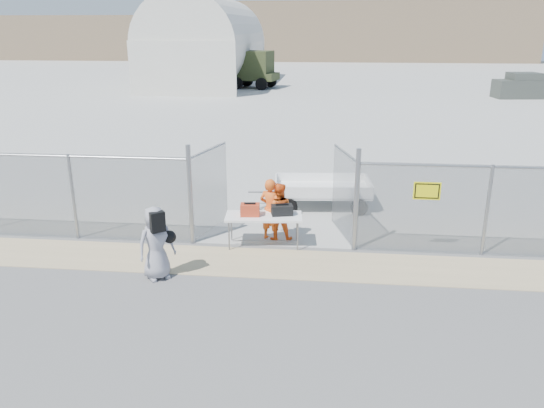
# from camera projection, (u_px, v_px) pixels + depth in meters

# --- Properties ---
(ground) EXTENTS (160.00, 160.00, 0.00)m
(ground) POSITION_uv_depth(u_px,v_px,m) (262.00, 283.00, 11.19)
(ground) COLOR #575656
(tarmac_inside) EXTENTS (160.00, 80.00, 0.01)m
(tarmac_inside) POSITION_uv_depth(u_px,v_px,m) (316.00, 84.00, 50.81)
(tarmac_inside) COLOR #AAAAA5
(tarmac_inside) RESTS_ON ground
(dirt_strip) EXTENTS (44.00, 1.60, 0.01)m
(dirt_strip) POSITION_uv_depth(u_px,v_px,m) (267.00, 263.00, 12.13)
(dirt_strip) COLOR tan
(dirt_strip) RESTS_ON ground
(distant_hills) EXTENTS (140.00, 6.00, 9.00)m
(distant_hills) POSITION_uv_depth(u_px,v_px,m) (355.00, 32.00, 82.85)
(distant_hills) COLOR #7F684F
(distant_hills) RESTS_ON ground
(chain_link_fence) EXTENTS (40.00, 0.20, 2.20)m
(chain_link_fence) POSITION_uv_depth(u_px,v_px,m) (272.00, 204.00, 12.73)
(chain_link_fence) COLOR gray
(chain_link_fence) RESTS_ON ground
(quonset_hangar) EXTENTS (9.00, 18.00, 8.00)m
(quonset_hangar) POSITION_uv_depth(u_px,v_px,m) (207.00, 40.00, 48.66)
(quonset_hangar) COLOR beige
(quonset_hangar) RESTS_ON ground
(folding_table) EXTENTS (1.92, 0.93, 0.79)m
(folding_table) POSITION_uv_depth(u_px,v_px,m) (264.00, 231.00, 13.00)
(folding_table) COLOR white
(folding_table) RESTS_ON ground
(orange_bag) EXTENTS (0.49, 0.35, 0.29)m
(orange_bag) POSITION_uv_depth(u_px,v_px,m) (250.00, 210.00, 12.84)
(orange_bag) COLOR red
(orange_bag) RESTS_ON folding_table
(black_duffel) EXTENTS (0.57, 0.41, 0.25)m
(black_duffel) POSITION_uv_depth(u_px,v_px,m) (282.00, 210.00, 12.89)
(black_duffel) COLOR black
(black_duffel) RESTS_ON folding_table
(security_worker_left) EXTENTS (0.69, 0.58, 1.60)m
(security_worker_left) POSITION_uv_depth(u_px,v_px,m) (270.00, 210.00, 13.26)
(security_worker_left) COLOR orange
(security_worker_left) RESTS_ON ground
(security_worker_right) EXTENTS (0.75, 0.60, 1.49)m
(security_worker_right) POSITION_uv_depth(u_px,v_px,m) (278.00, 212.00, 13.26)
(security_worker_right) COLOR orange
(security_worker_right) RESTS_ON ground
(visitor) EXTENTS (0.94, 0.89, 1.61)m
(visitor) POSITION_uv_depth(u_px,v_px,m) (156.00, 243.00, 11.19)
(visitor) COLOR gray
(visitor) RESTS_ON ground
(utility_trailer) EXTENTS (3.82, 2.20, 0.89)m
(utility_trailer) POSITION_uv_depth(u_px,v_px,m) (322.00, 192.00, 15.86)
(utility_trailer) COLOR white
(utility_trailer) RESTS_ON ground
(military_truck) EXTENTS (7.09, 3.80, 3.21)m
(military_truck) POSITION_uv_depth(u_px,v_px,m) (240.00, 69.00, 47.02)
(military_truck) COLOR #323B1D
(military_truck) RESTS_ON ground
(parked_vehicle_near) EXTENTS (4.31, 2.37, 1.86)m
(parked_vehicle_near) POSITION_uv_depth(u_px,v_px,m) (523.00, 86.00, 40.17)
(parked_vehicle_near) COLOR #3F443E
(parked_vehicle_near) RESTS_ON ground
(parked_vehicle_mid) EXTENTS (4.12, 2.58, 1.73)m
(parked_vehicle_mid) POSITION_uv_depth(u_px,v_px,m) (532.00, 86.00, 40.76)
(parked_vehicle_mid) COLOR #3F443E
(parked_vehicle_mid) RESTS_ON ground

